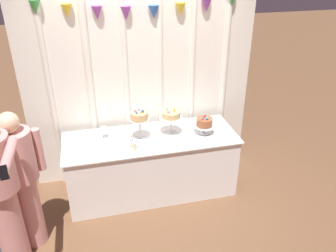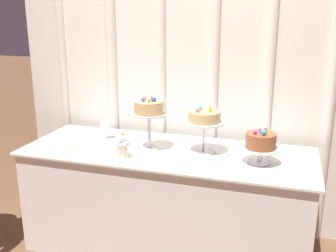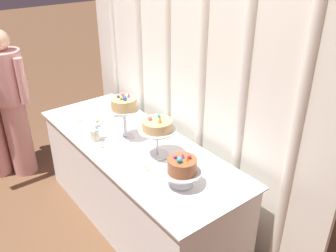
{
  "view_description": "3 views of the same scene",
  "coord_description": "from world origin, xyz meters",
  "px_view_note": "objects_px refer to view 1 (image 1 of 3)",
  "views": [
    {
      "loc": [
        -0.67,
        -3.48,
        2.88
      ],
      "look_at": [
        0.22,
        0.1,
        0.93
      ],
      "focal_mm": 36.75,
      "sensor_mm": 36.0,
      "label": 1
    },
    {
      "loc": [
        0.81,
        -2.48,
        1.76
      ],
      "look_at": [
        -0.02,
        0.18,
        0.96
      ],
      "focal_mm": 42.05,
      "sensor_mm": 36.0,
      "label": 2
    },
    {
      "loc": [
        2.2,
        -1.26,
        2.3
      ],
      "look_at": [
        0.25,
        0.25,
        1.02
      ],
      "focal_mm": 38.71,
      "sensor_mm": 36.0,
      "label": 3
    }
  ],
  "objects_px": {
    "cake_display_leftmost": "(139,118)",
    "flower_vase": "(133,145)",
    "tealight_near_right": "(183,139)",
    "cake_display_center": "(171,116)",
    "cake_display_rightmost": "(204,123)",
    "wine_glass": "(104,130)",
    "tealight_near_left": "(145,148)",
    "cake_table": "(152,165)",
    "tealight_far_left": "(97,151)",
    "guest_man_pink_jacket": "(21,178)"
  },
  "relations": [
    {
      "from": "cake_display_rightmost",
      "to": "tealight_near_right",
      "type": "relative_size",
      "value": 5.4
    },
    {
      "from": "cake_table",
      "to": "flower_vase",
      "type": "height_order",
      "value": "flower_vase"
    },
    {
      "from": "cake_display_rightmost",
      "to": "guest_man_pink_jacket",
      "type": "height_order",
      "value": "guest_man_pink_jacket"
    },
    {
      "from": "guest_man_pink_jacket",
      "to": "tealight_near_right",
      "type": "bearing_deg",
      "value": 13.04
    },
    {
      "from": "cake_table",
      "to": "cake_display_center",
      "type": "bearing_deg",
      "value": 8.48
    },
    {
      "from": "guest_man_pink_jacket",
      "to": "tealight_near_left",
      "type": "bearing_deg",
      "value": 13.58
    },
    {
      "from": "cake_display_rightmost",
      "to": "tealight_near_left",
      "type": "bearing_deg",
      "value": -166.14
    },
    {
      "from": "cake_display_leftmost",
      "to": "guest_man_pink_jacket",
      "type": "bearing_deg",
      "value": -156.67
    },
    {
      "from": "cake_display_center",
      "to": "tealight_near_right",
      "type": "height_order",
      "value": "cake_display_center"
    },
    {
      "from": "tealight_near_right",
      "to": "cake_display_leftmost",
      "type": "bearing_deg",
      "value": 164.49
    },
    {
      "from": "cake_display_center",
      "to": "tealight_near_right",
      "type": "distance_m",
      "value": 0.32
    },
    {
      "from": "tealight_far_left",
      "to": "tealight_near_right",
      "type": "distance_m",
      "value": 1.03
    },
    {
      "from": "cake_display_leftmost",
      "to": "guest_man_pink_jacket",
      "type": "height_order",
      "value": "guest_man_pink_jacket"
    },
    {
      "from": "tealight_near_left",
      "to": "tealight_near_right",
      "type": "bearing_deg",
      "value": 11.6
    },
    {
      "from": "tealight_near_right",
      "to": "cake_display_center",
      "type": "bearing_deg",
      "value": 120.48
    },
    {
      "from": "flower_vase",
      "to": "cake_display_leftmost",
      "type": "bearing_deg",
      "value": 61.83
    },
    {
      "from": "cake_display_rightmost",
      "to": "flower_vase",
      "type": "xyz_separation_m",
      "value": [
        -0.91,
        -0.17,
        -0.08
      ]
    },
    {
      "from": "wine_glass",
      "to": "tealight_near_left",
      "type": "height_order",
      "value": "wine_glass"
    },
    {
      "from": "cake_table",
      "to": "tealight_near_right",
      "type": "height_order",
      "value": "tealight_near_right"
    },
    {
      "from": "guest_man_pink_jacket",
      "to": "tealight_far_left",
      "type": "bearing_deg",
      "value": 26.55
    },
    {
      "from": "cake_display_center",
      "to": "cake_display_rightmost",
      "type": "height_order",
      "value": "cake_display_center"
    },
    {
      "from": "cake_display_rightmost",
      "to": "cake_display_center",
      "type": "bearing_deg",
      "value": 167.3
    },
    {
      "from": "cake_display_center",
      "to": "tealight_near_left",
      "type": "height_order",
      "value": "cake_display_center"
    },
    {
      "from": "tealight_near_right",
      "to": "guest_man_pink_jacket",
      "type": "height_order",
      "value": "guest_man_pink_jacket"
    },
    {
      "from": "tealight_far_left",
      "to": "flower_vase",
      "type": "bearing_deg",
      "value": -6.38
    },
    {
      "from": "flower_vase",
      "to": "tealight_near_right",
      "type": "distance_m",
      "value": 0.63
    },
    {
      "from": "cake_display_leftmost",
      "to": "flower_vase",
      "type": "bearing_deg",
      "value": -118.17
    },
    {
      "from": "tealight_far_left",
      "to": "tealight_near_right",
      "type": "relative_size",
      "value": 1.04
    },
    {
      "from": "cake_display_center",
      "to": "tealight_far_left",
      "type": "xyz_separation_m",
      "value": [
        -0.92,
        -0.22,
        -0.23
      ]
    },
    {
      "from": "tealight_far_left",
      "to": "tealight_near_right",
      "type": "height_order",
      "value": "tealight_far_left"
    },
    {
      "from": "cake_display_center",
      "to": "flower_vase",
      "type": "relative_size",
      "value": 1.95
    },
    {
      "from": "cake_display_center",
      "to": "tealight_near_right",
      "type": "relative_size",
      "value": 7.19
    },
    {
      "from": "cake_display_leftmost",
      "to": "tealight_far_left",
      "type": "height_order",
      "value": "cake_display_leftmost"
    },
    {
      "from": "cake_display_leftmost",
      "to": "tealight_near_left",
      "type": "distance_m",
      "value": 0.37
    },
    {
      "from": "cake_display_center",
      "to": "wine_glass",
      "type": "relative_size",
      "value": 2.45
    },
    {
      "from": "wine_glass",
      "to": "tealight_far_left",
      "type": "bearing_deg",
      "value": -109.9
    },
    {
      "from": "cake_display_leftmost",
      "to": "tealight_near_left",
      "type": "relative_size",
      "value": 10.5
    },
    {
      "from": "tealight_far_left",
      "to": "guest_man_pink_jacket",
      "type": "bearing_deg",
      "value": -153.45
    },
    {
      "from": "cake_display_leftmost",
      "to": "tealight_far_left",
      "type": "bearing_deg",
      "value": -161.6
    },
    {
      "from": "cake_display_rightmost",
      "to": "flower_vase",
      "type": "relative_size",
      "value": 1.47
    },
    {
      "from": "cake_display_rightmost",
      "to": "wine_glass",
      "type": "relative_size",
      "value": 1.84
    },
    {
      "from": "cake_display_center",
      "to": "tealight_far_left",
      "type": "height_order",
      "value": "cake_display_center"
    },
    {
      "from": "cake_display_center",
      "to": "flower_vase",
      "type": "xyz_separation_m",
      "value": [
        -0.51,
        -0.26,
        -0.18
      ]
    },
    {
      "from": "cake_display_leftmost",
      "to": "cake_display_rightmost",
      "type": "relative_size",
      "value": 1.51
    },
    {
      "from": "cake_table",
      "to": "tealight_far_left",
      "type": "relative_size",
      "value": 41.6
    },
    {
      "from": "tealight_near_left",
      "to": "guest_man_pink_jacket",
      "type": "bearing_deg",
      "value": -166.42
    },
    {
      "from": "cake_display_center",
      "to": "tealight_near_left",
      "type": "xyz_separation_m",
      "value": [
        -0.38,
        -0.28,
        -0.23
      ]
    },
    {
      "from": "cake_table",
      "to": "cake_display_leftmost",
      "type": "bearing_deg",
      "value": -177.85
    },
    {
      "from": "cake_table",
      "to": "tealight_far_left",
      "type": "height_order",
      "value": "tealight_far_left"
    },
    {
      "from": "cake_display_center",
      "to": "flower_vase",
      "type": "distance_m",
      "value": 0.6
    }
  ]
}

